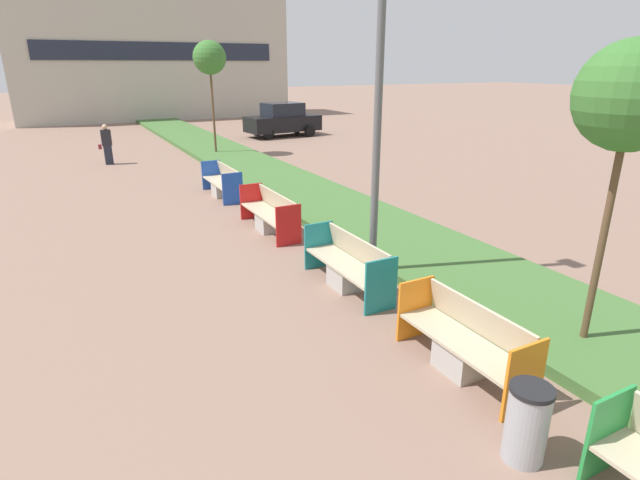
# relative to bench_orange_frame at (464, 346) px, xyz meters

# --- Properties ---
(planter_grass_strip) EXTENTS (2.80, 120.00, 0.18)m
(planter_grass_strip) POSITION_rel_bench_orange_frame_xyz_m (2.26, 4.91, -0.28)
(planter_grass_strip) COLOR #426B33
(planter_grass_strip) RESTS_ON ground
(building_backdrop) EXTENTS (19.24, 5.47, 8.65)m
(building_backdrop) POSITION_rel_bench_orange_frame_xyz_m (3.06, 36.47, 3.96)
(building_backdrop) COLOR #B2AD9E
(building_backdrop) RESTS_ON ground
(bench_orange_frame) EXTENTS (0.65, 2.06, 0.94)m
(bench_orange_frame) POSITION_rel_bench_orange_frame_xyz_m (0.00, 0.00, 0.00)
(bench_orange_frame) COLOR #ADA8A0
(bench_orange_frame) RESTS_ON ground
(bench_teal_frame) EXTENTS (0.65, 2.25, 0.94)m
(bench_teal_frame) POSITION_rel_bench_orange_frame_xyz_m (0.00, 3.01, 0.01)
(bench_teal_frame) COLOR #ADA8A0
(bench_teal_frame) RESTS_ON ground
(bench_red_frame) EXTENTS (0.65, 2.44, 0.94)m
(bench_red_frame) POSITION_rel_bench_orange_frame_xyz_m (0.00, 6.78, 0.01)
(bench_red_frame) COLOR #ADA8A0
(bench_red_frame) RESTS_ON ground
(bench_blue_frame) EXTENTS (0.65, 2.24, 0.94)m
(bench_blue_frame) POSITION_rel_bench_orange_frame_xyz_m (0.00, 10.64, 0.01)
(bench_blue_frame) COLOR #ADA8A0
(bench_blue_frame) RESTS_ON ground
(litter_bin) EXTENTS (0.44, 0.44, 0.87)m
(litter_bin) POSITION_rel_bench_orange_frame_xyz_m (-0.57, -1.51, 0.07)
(litter_bin) COLOR #9EA0A5
(litter_bin) RESTS_ON ground
(street_lamp_post) EXTENTS (0.24, 0.44, 6.77)m
(street_lamp_post) POSITION_rel_bench_orange_frame_xyz_m (0.61, 3.14, 3.40)
(street_lamp_post) COLOR #56595B
(street_lamp_post) RESTS_ON ground
(sapling_tree_near) EXTENTS (1.38, 1.38, 4.23)m
(sapling_tree_near) POSITION_rel_bench_orange_frame_xyz_m (1.95, -0.38, 3.15)
(sapling_tree_near) COLOR brown
(sapling_tree_near) RESTS_ON ground
(sapling_tree_far) EXTENTS (1.41, 1.41, 4.88)m
(sapling_tree_far) POSITION_rel_bench_orange_frame_xyz_m (1.95, 17.93, 3.78)
(sapling_tree_far) COLOR brown
(sapling_tree_far) RESTS_ON ground
(pedestrian_walking) EXTENTS (0.53, 0.24, 1.62)m
(pedestrian_walking) POSITION_rel_bench_orange_frame_xyz_m (-2.57, 17.95, 0.45)
(pedestrian_walking) COLOR #232633
(pedestrian_walking) RESTS_ON ground
(parked_car_distant) EXTENTS (4.36, 2.18, 1.86)m
(parked_car_distant) POSITION_rel_bench_orange_frame_xyz_m (7.23, 22.40, 0.55)
(parked_car_distant) COLOR black
(parked_car_distant) RESTS_ON ground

